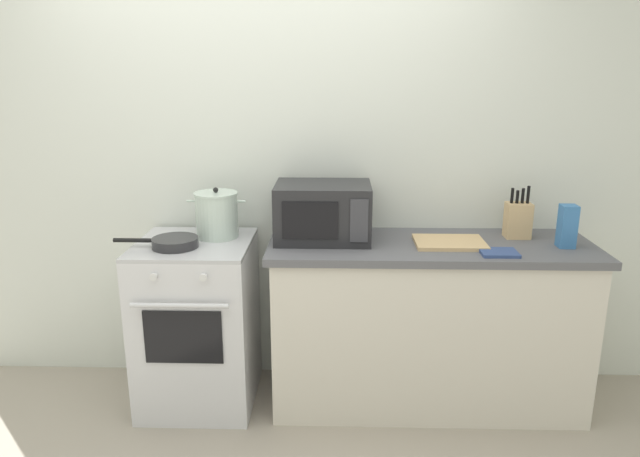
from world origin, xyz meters
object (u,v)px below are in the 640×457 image
at_px(knife_block, 518,220).
at_px(stock_pot, 217,215).
at_px(microwave, 323,212).
at_px(frying_pan, 174,242).
at_px(oven_mitt, 499,253).
at_px(pasta_box, 567,226).
at_px(cutting_board, 450,242).
at_px(stove, 198,323).

bearing_deg(knife_block, stock_pot, -178.77).
relative_size(stock_pot, microwave, 0.63).
distance_m(frying_pan, oven_mitt, 1.63).
height_order(frying_pan, microwave, microwave).
bearing_deg(frying_pan, knife_block, 7.30).
bearing_deg(pasta_box, microwave, 175.03).
xyz_separation_m(pasta_box, oven_mitt, (-0.37, -0.13, -0.10)).
distance_m(microwave, cutting_board, 0.68).
distance_m(cutting_board, pasta_box, 0.59).
bearing_deg(stock_pot, stove, -135.99).
distance_m(microwave, knife_block, 1.05).
bearing_deg(microwave, frying_pan, -167.43).
xyz_separation_m(stock_pot, pasta_box, (1.81, -0.14, -0.01)).
distance_m(stove, microwave, 0.92).
xyz_separation_m(microwave, pasta_box, (1.24, -0.11, -0.04)).
bearing_deg(frying_pan, pasta_box, 1.75).
bearing_deg(frying_pan, microwave, 12.57).
relative_size(stock_pot, cutting_board, 0.87).
distance_m(frying_pan, microwave, 0.79).
bearing_deg(oven_mitt, knife_block, 59.90).
bearing_deg(cutting_board, oven_mitt, -37.09).
bearing_deg(cutting_board, stock_pot, 175.12).
relative_size(microwave, knife_block, 1.76).
xyz_separation_m(stock_pot, microwave, (0.57, -0.03, 0.03)).
relative_size(microwave, oven_mitt, 2.78).
distance_m(stove, oven_mitt, 1.63).
bearing_deg(microwave, knife_block, 3.39).
bearing_deg(oven_mitt, pasta_box, 19.32).
distance_m(stock_pot, oven_mitt, 1.47).
bearing_deg(stove, frying_pan, -130.32).
bearing_deg(pasta_box, frying_pan, -178.25).
bearing_deg(knife_block, stove, -175.33).
height_order(stock_pot, cutting_board, stock_pot).
relative_size(stove, stock_pot, 2.92).
relative_size(knife_block, oven_mitt, 1.57).
bearing_deg(stove, cutting_board, 0.05).
bearing_deg(knife_block, pasta_box, -40.82).
bearing_deg(microwave, oven_mitt, -15.26).
height_order(stove, microwave, microwave).
height_order(cutting_board, knife_block, knife_block).
distance_m(microwave, oven_mitt, 0.92).
distance_m(stock_pot, cutting_board, 1.24).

